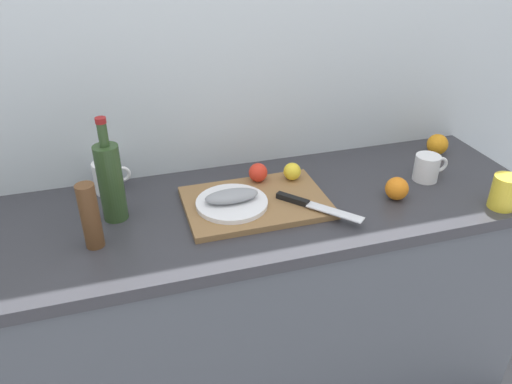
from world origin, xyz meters
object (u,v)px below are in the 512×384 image
chef_knife (308,204)px  wine_bottle (111,181)px  lemon_0 (292,171)px  coffee_mug_2 (427,168)px  cutting_board (256,203)px  orange_0 (437,144)px  coffee_mug_1 (505,192)px  pepper_mill (90,216)px  coffee_mug_0 (107,177)px  fish_fillet (232,196)px  white_plate (232,203)px

chef_knife → wine_bottle: wine_bottle is taller
lemon_0 → coffee_mug_2: size_ratio=0.47×
cutting_board → lemon_0: size_ratio=7.54×
coffee_mug_2 → orange_0: coffee_mug_2 is taller
lemon_0 → orange_0: size_ratio=0.75×
coffee_mug_1 → pepper_mill: pepper_mill is taller
cutting_board → orange_0: size_ratio=5.65×
coffee_mug_0 → pepper_mill: size_ratio=0.62×
fish_fillet → coffee_mug_2: coffee_mug_2 is taller
chef_knife → wine_bottle: (-0.57, 0.14, 0.10)m
cutting_board → coffee_mug_1: coffee_mug_1 is taller
chef_knife → orange_0: bearing=70.1°
cutting_board → white_plate: 0.08m
coffee_mug_2 → orange_0: (0.16, 0.17, -0.01)m
fish_fillet → pepper_mill: bearing=-170.7°
lemon_0 → cutting_board: bearing=-148.0°
coffee_mug_0 → coffee_mug_1: coffee_mug_1 is taller
fish_fillet → chef_knife: (0.22, -0.07, -0.02)m
cutting_board → fish_fillet: (-0.08, -0.01, 0.04)m
orange_0 → wine_bottle: bearing=-174.8°
coffee_mug_1 → pepper_mill: 1.25m
chef_knife → wine_bottle: size_ratio=0.72×
white_plate → lemon_0: size_ratio=3.77×
coffee_mug_2 → orange_0: 0.23m
white_plate → wine_bottle: size_ratio=0.69×
wine_bottle → coffee_mug_0: wine_bottle is taller
white_plate → pepper_mill: 0.43m
orange_0 → chef_knife: bearing=-158.6°
coffee_mug_1 → wine_bottle: bearing=166.1°
orange_0 → white_plate: bearing=-168.6°
lemon_0 → wine_bottle: bearing=-175.9°
wine_bottle → pepper_mill: 0.15m
lemon_0 → wine_bottle: 0.60m
chef_knife → coffee_mug_1: 0.62m
lemon_0 → coffee_mug_0: bearing=167.9°
coffee_mug_0 → coffee_mug_1: bearing=-21.2°
white_plate → orange_0: orange_0 is taller
white_plate → coffee_mug_0: 0.44m
cutting_board → pepper_mill: (-0.50, -0.08, 0.09)m
cutting_board → white_plate: (-0.08, -0.01, 0.02)m
chef_knife → coffee_mug_2: bearing=58.2°
white_plate → coffee_mug_0: bearing=147.1°
lemon_0 → pepper_mill: (-0.65, -0.17, 0.05)m
white_plate → coffee_mug_2: 0.70m
chef_knife → lemon_0: bearing=134.0°
cutting_board → coffee_mug_0: (-0.45, 0.23, 0.04)m
coffee_mug_0 → cutting_board: bearing=-27.2°
coffee_mug_2 → fish_fillet: bearing=-179.7°
coffee_mug_1 → coffee_mug_2: (-0.13, 0.23, -0.01)m
white_plate → coffee_mug_2: size_ratio=1.79×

